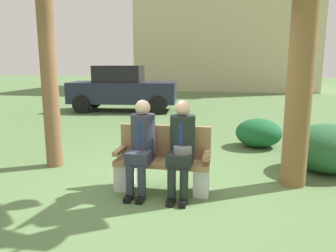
% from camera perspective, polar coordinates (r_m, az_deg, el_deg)
% --- Properties ---
extents(ground_plane, '(80.00, 80.00, 0.00)m').
position_cam_1_polar(ground_plane, '(4.72, -3.10, -11.02)').
color(ground_plane, '#527141').
extents(park_bench, '(1.30, 0.44, 0.90)m').
position_cam_1_polar(park_bench, '(4.59, -0.86, -6.43)').
color(park_bench, '#99754C').
rests_on(park_bench, ground).
extents(seated_man_left, '(0.34, 0.72, 1.27)m').
position_cam_1_polar(seated_man_left, '(4.46, -4.68, -2.72)').
color(seated_man_left, '#2D3342').
rests_on(seated_man_left, ground).
extents(seated_man_right, '(0.34, 0.72, 1.28)m').
position_cam_1_polar(seated_man_right, '(4.34, 2.40, -3.10)').
color(seated_man_right, '#1E2823').
rests_on(seated_man_right, ground).
extents(shrub_near_bench, '(0.97, 0.89, 0.60)m').
position_cam_1_polar(shrub_near_bench, '(7.21, 15.57, -1.17)').
color(shrub_near_bench, '#1A592E').
rests_on(shrub_near_bench, ground).
extents(shrub_mid_lawn, '(1.26, 1.16, 0.79)m').
position_cam_1_polar(shrub_mid_lawn, '(5.95, 26.08, -3.49)').
color(shrub_mid_lawn, '#275B32').
rests_on(shrub_mid_lawn, ground).
extents(parked_car_near, '(4.06, 2.09, 1.68)m').
position_cam_1_polar(parked_car_near, '(12.34, -7.96, 6.52)').
color(parked_car_near, '#1E2338').
rests_on(parked_car_near, ground).
extents(building_backdrop, '(11.98, 7.90, 9.32)m').
position_cam_1_polar(building_backdrop, '(24.47, 10.16, 17.62)').
color(building_backdrop, beige).
rests_on(building_backdrop, ground).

